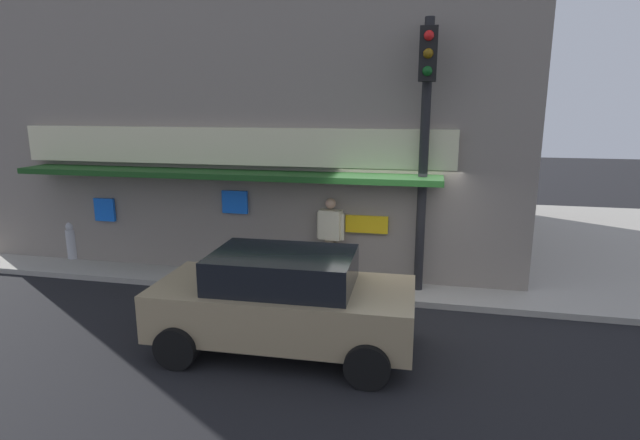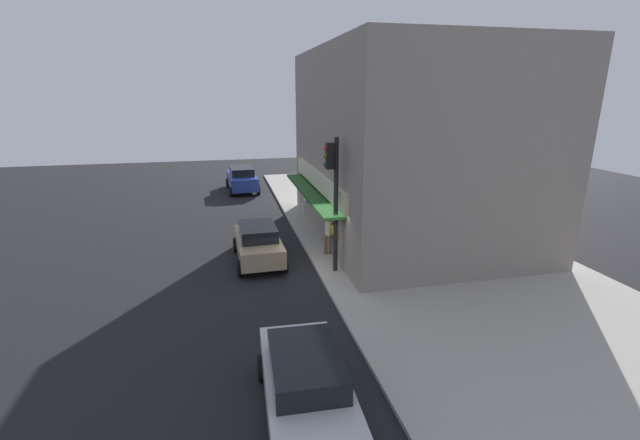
# 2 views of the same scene
# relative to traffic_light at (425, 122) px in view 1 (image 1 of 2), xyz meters

# --- Properties ---
(ground_plane) EXTENTS (62.43, 62.43, 0.00)m
(ground_plane) POSITION_rel_traffic_light_xyz_m (-0.47, -0.59, -3.47)
(ground_plane) COLOR black
(sidewalk) EXTENTS (41.62, 10.73, 0.12)m
(sidewalk) POSITION_rel_traffic_light_xyz_m (-0.47, 4.77, -3.41)
(sidewalk) COLOR #A39E93
(sidewalk) RESTS_ON ground_plane
(corner_building) EXTENTS (12.69, 9.66, 8.76)m
(corner_building) POSITION_rel_traffic_light_xyz_m (-4.17, 4.81, 1.03)
(corner_building) COLOR gray
(corner_building) RESTS_ON sidewalk
(traffic_light) EXTENTS (0.32, 0.58, 5.23)m
(traffic_light) POSITION_rel_traffic_light_xyz_m (0.00, 0.00, 0.00)
(traffic_light) COLOR black
(traffic_light) RESTS_ON sidewalk
(fire_hydrant) EXTENTS (0.53, 0.29, 0.92)m
(fire_hydrant) POSITION_rel_traffic_light_xyz_m (-8.31, 0.49, -2.90)
(fire_hydrant) COLOR #B2B2B7
(fire_hydrant) RESTS_ON sidewalk
(trash_can) EXTENTS (0.58, 0.58, 0.86)m
(trash_can) POSITION_rel_traffic_light_xyz_m (-3.80, 0.80, -2.91)
(trash_can) COLOR #2D2D2D
(trash_can) RESTS_ON sidewalk
(pedestrian) EXTENTS (0.61, 0.41, 1.78)m
(pedestrian) POSITION_rel_traffic_light_xyz_m (-1.85, 0.27, -2.35)
(pedestrian) COLOR brown
(pedestrian) RESTS_ON sidewalk
(potted_plant_by_doorway) EXTENTS (0.80, 0.80, 1.14)m
(potted_plant_by_doorway) POSITION_rel_traffic_light_xyz_m (-6.45, 1.90, -2.68)
(potted_plant_by_doorway) COLOR brown
(potted_plant_by_doorway) RESTS_ON sidewalk
(potted_plant_by_window) EXTENTS (0.56, 0.56, 0.83)m
(potted_plant_by_window) POSITION_rel_traffic_light_xyz_m (-8.13, 1.46, -2.87)
(potted_plant_by_window) COLOR gray
(potted_plant_by_window) RESTS_ON sidewalk
(parked_car_tan) EXTENTS (4.04, 2.05, 1.58)m
(parked_car_tan) POSITION_rel_traffic_light_xyz_m (-2.00, -2.73, -2.65)
(parked_car_tan) COLOR #9E8966
(parked_car_tan) RESTS_ON ground_plane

